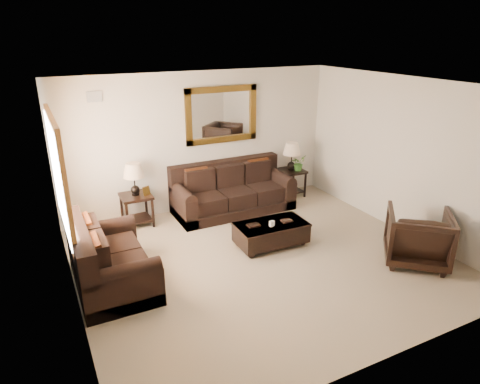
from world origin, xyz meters
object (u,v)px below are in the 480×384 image
loveseat (108,263)px  coffee_table (271,232)px  end_table_left (135,185)px  armchair (418,235)px  sofa (232,194)px  end_table_right (291,161)px

loveseat → coffee_table: (2.65, -0.01, -0.10)m
end_table_left → armchair: size_ratio=1.28×
sofa → end_table_right: (1.49, 0.15, 0.42)m
sofa → loveseat: bearing=-148.7°
loveseat → end_table_right: size_ratio=1.44×
loveseat → coffee_table: bearing=-90.2°
coffee_table → armchair: bearing=-38.6°
end_table_left → loveseat: bearing=-115.5°
sofa → end_table_right: size_ratio=1.98×
coffee_table → end_table_left: bearing=136.4°
loveseat → end_table_left: bearing=-25.5°
sofa → end_table_left: (-1.87, 0.15, 0.43)m
coffee_table → armchair: (1.73, -1.48, 0.22)m
end_table_left → coffee_table: (1.79, -1.82, -0.53)m
sofa → armchair: bearing=-62.2°
end_table_left → sofa: bearing=-4.6°
coffee_table → armchair: size_ratio=1.29×
coffee_table → armchair: armchair is taller
end_table_right → armchair: (0.17, -3.30, -0.30)m
sofa → armchair: (1.66, -3.15, 0.12)m
sofa → end_table_right: 1.55m
loveseat → end_table_left: end_table_left is taller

